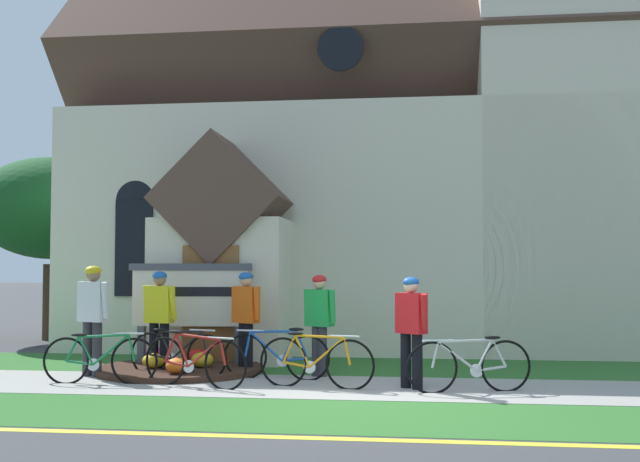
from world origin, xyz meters
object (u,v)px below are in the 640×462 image
at_px(bicycle_black, 470,365).
at_px(cyclist_in_yellow_jersey, 93,311).
at_px(cyclist_in_orange_jersey, 246,314).
at_px(bicycle_white, 194,361).
at_px(bicycle_yellow, 277,355).
at_px(yard_deciduous_tree, 51,209).
at_px(bicycle_green, 100,359).
at_px(bicycle_blue, 316,361).
at_px(church_sign, 190,298).
at_px(bicycle_silver, 177,354).
at_px(cyclist_in_green_jersey, 411,324).
at_px(cyclist_in_white_jersey, 159,314).
at_px(cyclist_in_red_jersey, 319,318).

bearing_deg(bicycle_black, cyclist_in_yellow_jersey, 172.31).
bearing_deg(cyclist_in_orange_jersey, bicycle_white, -104.82).
bearing_deg(bicycle_yellow, cyclist_in_yellow_jersey, -178.00).
bearing_deg(yard_deciduous_tree, bicycle_green, -57.97).
height_order(bicycle_blue, cyclist_in_orange_jersey, cyclist_in_orange_jersey).
relative_size(church_sign, bicycle_blue, 1.25).
bearing_deg(bicycle_silver, bicycle_green, -138.93).
distance_m(bicycle_black, bicycle_yellow, 2.99).
bearing_deg(cyclist_in_green_jersey, cyclist_in_orange_jersey, 153.40).
height_order(cyclist_in_white_jersey, yard_deciduous_tree, yard_deciduous_tree).
bearing_deg(bicycle_blue, cyclist_in_green_jersey, 2.51).
distance_m(cyclist_in_green_jersey, yard_deciduous_tree, 10.83).
bearing_deg(church_sign, bicycle_black, -23.61).
bearing_deg(yard_deciduous_tree, cyclist_in_red_jersey, -36.38).
height_order(bicycle_green, cyclist_in_white_jersey, cyclist_in_white_jersey).
distance_m(bicycle_silver, cyclist_in_red_jersey, 2.29).
relative_size(bicycle_white, bicycle_green, 0.98).
relative_size(cyclist_in_green_jersey, yard_deciduous_tree, 0.36).
xyz_separation_m(cyclist_in_green_jersey, cyclist_in_red_jersey, (-1.44, 1.04, 0.01)).
bearing_deg(bicycle_yellow, bicycle_black, -17.16).
distance_m(church_sign, bicycle_blue, 3.16).
bearing_deg(bicycle_white, bicycle_yellow, 40.85).
height_order(bicycle_silver, cyclist_in_red_jersey, cyclist_in_red_jersey).
bearing_deg(bicycle_silver, bicycle_white, -59.41).
height_order(bicycle_blue, cyclist_in_white_jersey, cyclist_in_white_jersey).
xyz_separation_m(bicycle_green, cyclist_in_red_jersey, (3.12, 1.13, 0.56)).
xyz_separation_m(bicycle_blue, bicycle_yellow, (-0.70, 0.76, -0.01)).
xyz_separation_m(cyclist_in_orange_jersey, cyclist_in_green_jersey, (2.69, -1.35, -0.04)).
bearing_deg(cyclist_in_orange_jersey, church_sign, 156.55).
bearing_deg(bicycle_yellow, bicycle_silver, 179.59).
xyz_separation_m(bicycle_blue, bicycle_green, (-3.21, -0.03, -0.01)).
xyz_separation_m(bicycle_yellow, cyclist_in_green_jersey, (2.06, -0.70, 0.55)).
height_order(church_sign, yard_deciduous_tree, yard_deciduous_tree).
relative_size(bicycle_blue, bicycle_yellow, 1.00).
xyz_separation_m(bicycle_silver, cyclist_in_white_jersey, (-0.42, 0.37, 0.60)).
distance_m(bicycle_yellow, cyclist_in_red_jersey, 0.90).
height_order(cyclist_in_orange_jersey, cyclist_in_white_jersey, cyclist_in_white_jersey).
relative_size(bicycle_silver, cyclist_in_white_jersey, 1.03).
height_order(bicycle_green, cyclist_in_red_jersey, cyclist_in_red_jersey).
distance_m(cyclist_in_orange_jersey, cyclist_in_white_jersey, 1.40).
distance_m(bicycle_blue, cyclist_in_yellow_jersey, 3.75).
height_order(cyclist_in_red_jersey, yard_deciduous_tree, yard_deciduous_tree).
bearing_deg(bicycle_blue, cyclist_in_yellow_jersey, 169.70).
distance_m(bicycle_yellow, bicycle_silver, 1.58).
xyz_separation_m(bicycle_yellow, cyclist_in_orange_jersey, (-0.63, 0.65, 0.59)).
bearing_deg(cyclist_in_red_jersey, bicycle_yellow, -151.35).
bearing_deg(cyclist_in_red_jersey, yard_deciduous_tree, 143.62).
xyz_separation_m(church_sign, bicycle_yellow, (1.71, -1.11, -0.82)).
distance_m(bicycle_silver, bicycle_green, 1.23).
height_order(bicycle_black, bicycle_yellow, bicycle_yellow).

